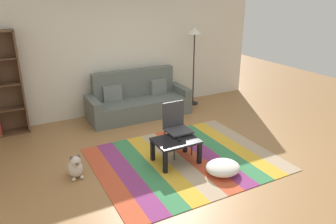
# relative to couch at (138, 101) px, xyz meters

# --- Properties ---
(ground_plane) EXTENTS (14.00, 14.00, 0.00)m
(ground_plane) POSITION_rel_couch_xyz_m (-0.12, -2.02, -0.34)
(ground_plane) COLOR #9E7042
(back_wall) EXTENTS (6.80, 0.10, 2.70)m
(back_wall) POSITION_rel_couch_xyz_m (-0.12, 0.53, 1.01)
(back_wall) COLOR silver
(back_wall) RESTS_ON ground_plane
(rug) EXTENTS (2.91, 2.35, 0.01)m
(rug) POSITION_rel_couch_xyz_m (-0.13, -2.25, -0.33)
(rug) COLOR #C64C2D
(rug) RESTS_ON ground_plane
(couch) EXTENTS (2.26, 0.80, 1.00)m
(couch) POSITION_rel_couch_xyz_m (0.00, 0.00, 0.00)
(couch) COLOR #59605B
(couch) RESTS_ON ground_plane
(coffee_table) EXTENTS (0.70, 0.53, 0.40)m
(coffee_table) POSITION_rel_couch_xyz_m (-0.30, -2.26, -0.00)
(coffee_table) COLOR black
(coffee_table) RESTS_ON rug
(pouf) EXTENTS (0.54, 0.49, 0.19)m
(pouf) POSITION_rel_couch_xyz_m (0.16, -2.91, -0.23)
(pouf) COLOR white
(pouf) RESTS_ON rug
(dog) EXTENTS (0.22, 0.35, 0.40)m
(dog) POSITION_rel_couch_xyz_m (-1.85, -1.93, -0.18)
(dog) COLOR beige
(dog) RESTS_ON ground_plane
(standing_lamp) EXTENTS (0.32, 0.32, 1.85)m
(standing_lamp) POSITION_rel_couch_xyz_m (1.50, 0.09, 1.21)
(standing_lamp) COLOR black
(standing_lamp) RESTS_ON ground_plane
(tv_remote) EXTENTS (0.10, 0.16, 0.02)m
(tv_remote) POSITION_rel_couch_xyz_m (-0.25, -2.27, 0.08)
(tv_remote) COLOR black
(tv_remote) RESTS_ON coffee_table
(folding_chair) EXTENTS (0.40, 0.40, 0.90)m
(folding_chair) POSITION_rel_couch_xyz_m (-0.12, -1.94, 0.20)
(folding_chair) COLOR #38383D
(folding_chair) RESTS_ON ground_plane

